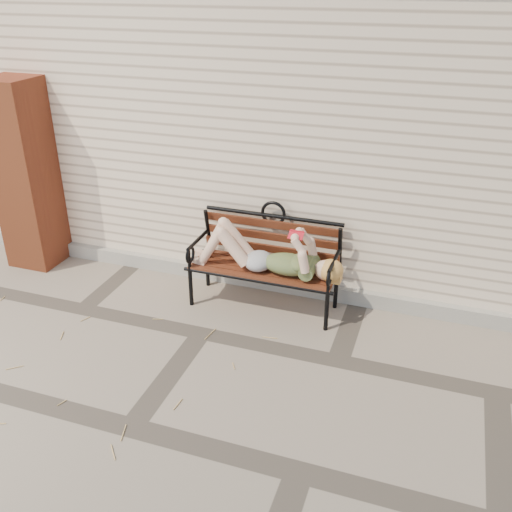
% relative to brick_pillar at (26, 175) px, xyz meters
% --- Properties ---
extents(ground, '(80.00, 80.00, 0.00)m').
position_rel_brick_pillar_xyz_m(ground, '(2.30, -0.75, -1.00)').
color(ground, gray).
rests_on(ground, ground).
extents(house_wall, '(8.00, 4.00, 3.00)m').
position_rel_brick_pillar_xyz_m(house_wall, '(2.30, 2.25, 0.50)').
color(house_wall, beige).
rests_on(house_wall, ground).
extents(foundation_strip, '(8.00, 0.10, 0.15)m').
position_rel_brick_pillar_xyz_m(foundation_strip, '(2.30, 0.22, -0.93)').
color(foundation_strip, '#A3A093').
rests_on(foundation_strip, ground).
extents(brick_pillar, '(0.50, 0.50, 2.00)m').
position_rel_brick_pillar_xyz_m(brick_pillar, '(0.00, 0.00, 0.00)').
color(brick_pillar, '#9C4423').
rests_on(brick_pillar, ground).
extents(garden_bench, '(1.52, 0.60, 0.98)m').
position_rel_brick_pillar_xyz_m(garden_bench, '(2.68, -0.03, -0.45)').
color(garden_bench, black).
rests_on(garden_bench, ground).
extents(reading_woman, '(1.43, 0.33, 0.45)m').
position_rel_brick_pillar_xyz_m(reading_woman, '(2.69, -0.15, -0.42)').
color(reading_woman, '#093342').
rests_on(reading_woman, ground).
extents(straw_scatter, '(2.97, 1.62, 0.01)m').
position_rel_brick_pillar_xyz_m(straw_scatter, '(1.74, -1.68, -0.99)').
color(straw_scatter, tan).
rests_on(straw_scatter, ground).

